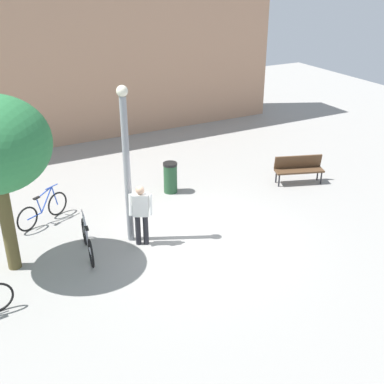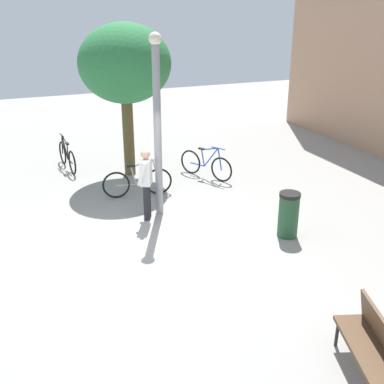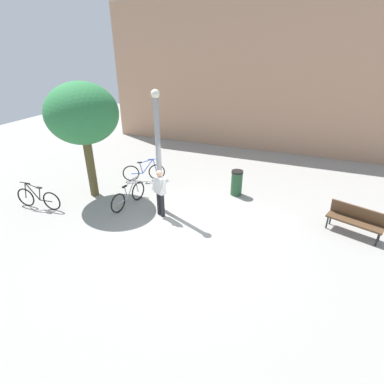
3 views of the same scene
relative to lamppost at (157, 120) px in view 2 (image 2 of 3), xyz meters
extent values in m
plane|color=gray|center=(1.49, -0.79, -2.26)|extent=(36.00, 36.00, 0.00)
cylinder|color=gray|center=(0.00, 0.00, -0.32)|extent=(0.17, 0.17, 3.88)
sphere|color=#F2EACC|center=(0.00, 0.00, 1.74)|extent=(0.28, 0.28, 0.28)
cylinder|color=#232328|center=(0.27, -0.40, -1.84)|extent=(0.14, 0.14, 0.85)
cylinder|color=#232328|center=(0.09, -0.31, -1.84)|extent=(0.14, 0.14, 0.85)
cube|color=white|center=(0.18, -0.36, -1.11)|extent=(0.46, 0.38, 0.60)
sphere|color=tan|center=(0.18, -0.36, -0.70)|extent=(0.22, 0.22, 0.22)
cylinder|color=white|center=(0.38, -0.51, -1.08)|extent=(0.18, 0.25, 0.55)
cylinder|color=white|center=(-0.07, -0.29, -1.08)|extent=(0.18, 0.25, 0.55)
cube|color=#513823|center=(6.24, 0.78, -1.81)|extent=(1.66, 0.95, 0.06)
cylinder|color=black|center=(5.51, 0.87, -2.05)|extent=(0.05, 0.05, 0.42)
cylinder|color=black|center=(5.61, 1.17, -2.05)|extent=(0.05, 0.05, 0.42)
cylinder|color=brown|center=(-2.97, 0.09, -1.12)|extent=(0.31, 0.31, 2.28)
ellipsoid|color=#2D7840|center=(-2.97, 0.09, 0.90)|extent=(2.52, 2.52, 2.14)
torus|color=black|center=(-1.14, 0.36, -1.91)|extent=(0.15, 0.71, 0.71)
torus|color=black|center=(-1.30, -0.73, -1.91)|extent=(0.15, 0.71, 0.71)
cylinder|color=#ADADB7|center=(-1.20, 0.00, -1.62)|extent=(0.11, 0.50, 0.64)
cylinder|color=#ADADB7|center=(-1.20, -0.05, -1.39)|extent=(0.12, 0.58, 0.18)
cylinder|color=#ADADB7|center=(-1.24, -0.28, -1.70)|extent=(0.06, 0.14, 0.48)
cylinder|color=#ADADB7|center=(-1.26, -0.48, -1.93)|extent=(0.11, 0.50, 0.04)
cylinder|color=#ADADB7|center=(-1.15, 0.30, -1.62)|extent=(0.06, 0.17, 0.63)
cube|color=black|center=(-1.24, -0.33, -1.43)|extent=(0.11, 0.21, 0.04)
cylinder|color=#ADADB7|center=(-1.16, 0.23, -1.31)|extent=(0.09, 0.44, 0.03)
torus|color=black|center=(-4.66, -1.59, -1.91)|extent=(0.71, 0.12, 0.71)
torus|color=black|center=(-3.57, -1.47, -1.91)|extent=(0.71, 0.12, 0.71)
cylinder|color=black|center=(-4.30, -1.55, -1.62)|extent=(0.50, 0.09, 0.64)
cylinder|color=black|center=(-4.25, -1.54, -1.39)|extent=(0.58, 0.10, 0.18)
cylinder|color=black|center=(-4.02, -1.52, -1.70)|extent=(0.14, 0.05, 0.48)
cylinder|color=black|center=(-3.82, -1.50, -1.93)|extent=(0.50, 0.09, 0.04)
cylinder|color=black|center=(-4.60, -1.58, -1.62)|extent=(0.17, 0.05, 0.63)
cube|color=black|center=(-3.97, -1.51, -1.43)|extent=(0.21, 0.10, 0.04)
cylinder|color=black|center=(-4.53, -1.57, -1.31)|extent=(0.44, 0.08, 0.03)
torus|color=black|center=(-1.36, 2.29, -1.91)|extent=(0.64, 0.39, 0.71)
torus|color=black|center=(-2.32, 1.75, -1.91)|extent=(0.64, 0.39, 0.71)
cylinder|color=blue|center=(-1.68, 2.11, -1.62)|extent=(0.45, 0.28, 0.64)
cylinder|color=blue|center=(-1.73, 2.08, -1.39)|extent=(0.52, 0.32, 0.18)
cylinder|color=blue|center=(-1.93, 1.97, -1.70)|extent=(0.14, 0.10, 0.48)
cylinder|color=blue|center=(-2.10, 1.87, -1.93)|extent=(0.45, 0.28, 0.04)
cylinder|color=blue|center=(-1.42, 2.26, -1.62)|extent=(0.16, 0.11, 0.63)
cube|color=black|center=(-1.97, 1.94, -1.43)|extent=(0.21, 0.17, 0.04)
cylinder|color=blue|center=(-1.48, 2.22, -1.31)|extent=(0.40, 0.24, 0.03)
cylinder|color=#234C2D|center=(2.20, 2.16, -1.80)|extent=(0.43, 0.43, 0.92)
cylinder|color=black|center=(2.20, 2.16, -1.31)|extent=(0.45, 0.45, 0.08)
camera|label=1|loc=(-3.83, -10.78, 4.56)|focal=46.12mm
camera|label=2|loc=(9.98, -3.26, 2.47)|focal=44.70mm
camera|label=3|loc=(4.51, -8.34, 3.11)|focal=28.14mm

